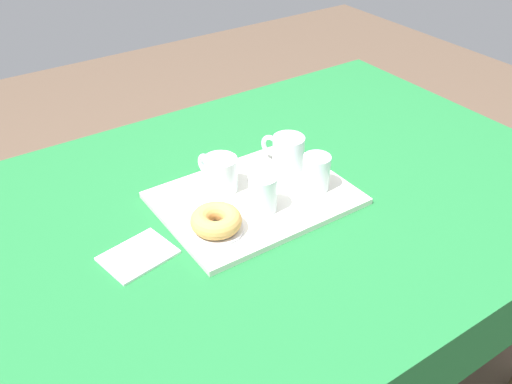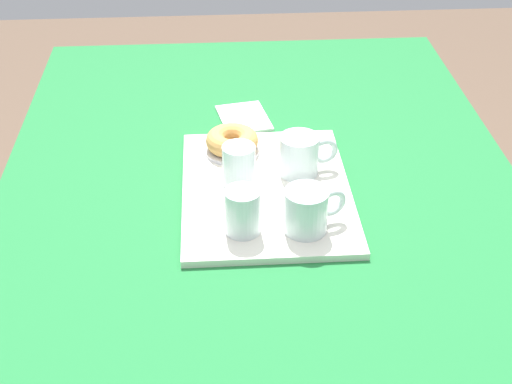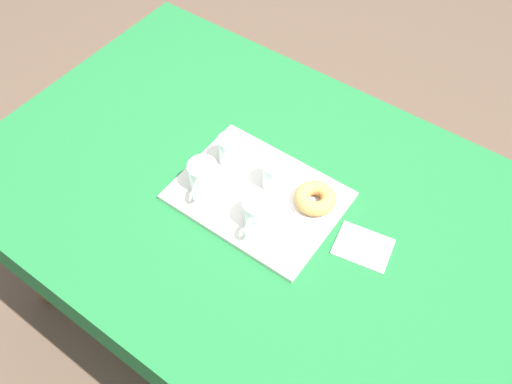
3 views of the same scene
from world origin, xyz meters
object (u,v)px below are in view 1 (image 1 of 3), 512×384
(dining_table, at_px, (265,228))
(water_glass_near, at_px, (263,195))
(donut_plate_left, at_px, (217,229))
(water_glass_far, at_px, (316,174))
(tea_mug_right, at_px, (287,153))
(paper_napkin, at_px, (138,255))
(serving_tray, at_px, (255,198))
(tea_mug_left, at_px, (220,174))
(sugar_donut_left, at_px, (216,220))

(dining_table, height_order, water_glass_near, water_glass_near)
(water_glass_near, height_order, donut_plate_left, water_glass_near)
(water_glass_far, bearing_deg, tea_mug_right, -91.19)
(water_glass_near, height_order, paper_napkin, water_glass_near)
(water_glass_near, relative_size, water_glass_far, 1.00)
(water_glass_far, distance_m, paper_napkin, 0.44)
(water_glass_near, distance_m, paper_napkin, 0.30)
(serving_tray, bearing_deg, tea_mug_left, -54.84)
(serving_tray, relative_size, sugar_donut_left, 3.96)
(sugar_donut_left, bearing_deg, paper_napkin, -11.09)
(water_glass_far, relative_size, sugar_donut_left, 0.78)
(tea_mug_left, xyz_separation_m, water_glass_far, (-0.19, 0.12, -0.00))
(paper_napkin, bearing_deg, water_glass_near, 175.28)
(dining_table, relative_size, sugar_donut_left, 14.26)
(dining_table, xyz_separation_m, sugar_donut_left, (0.16, 0.05, 0.13))
(donut_plate_left, bearing_deg, dining_table, -161.85)
(dining_table, relative_size, tea_mug_left, 13.05)
(dining_table, xyz_separation_m, tea_mug_right, (-0.11, -0.07, 0.14))
(dining_table, xyz_separation_m, donut_plate_left, (0.16, 0.05, 0.10))
(serving_tray, bearing_deg, tea_mug_right, -156.04)
(tea_mug_left, distance_m, tea_mug_right, 0.19)
(dining_table, height_order, donut_plate_left, donut_plate_left)
(tea_mug_right, bearing_deg, serving_tray, 23.96)
(serving_tray, relative_size, paper_napkin, 3.12)
(water_glass_near, height_order, sugar_donut_left, water_glass_near)
(serving_tray, xyz_separation_m, water_glass_far, (-0.14, 0.05, 0.05))
(donut_plate_left, distance_m, paper_napkin, 0.17)
(dining_table, xyz_separation_m, paper_napkin, (0.33, 0.02, 0.09))
(water_glass_near, relative_size, sugar_donut_left, 0.78)
(water_glass_near, xyz_separation_m, water_glass_far, (-0.15, 0.00, 0.00))
(sugar_donut_left, height_order, paper_napkin, sugar_donut_left)
(paper_napkin, bearing_deg, sugar_donut_left, 168.91)
(water_glass_far, height_order, donut_plate_left, water_glass_far)
(water_glass_near, bearing_deg, donut_plate_left, 3.96)
(dining_table, height_order, paper_napkin, paper_napkin)
(water_glass_far, bearing_deg, sugar_donut_left, 1.66)
(serving_tray, distance_m, tea_mug_left, 0.10)
(water_glass_near, xyz_separation_m, donut_plate_left, (0.12, 0.01, -0.03))
(water_glass_far, relative_size, paper_napkin, 0.62)
(donut_plate_left, height_order, sugar_donut_left, sugar_donut_left)
(serving_tray, height_order, water_glass_far, water_glass_far)
(water_glass_near, height_order, water_glass_far, same)
(donut_plate_left, height_order, paper_napkin, donut_plate_left)
(tea_mug_right, xyz_separation_m, water_glass_near, (0.15, 0.11, -0.00))
(dining_table, distance_m, tea_mug_left, 0.17)
(dining_table, bearing_deg, water_glass_near, 49.73)
(tea_mug_right, distance_m, paper_napkin, 0.46)
(dining_table, distance_m, serving_tray, 0.10)
(tea_mug_right, height_order, water_glass_near, water_glass_near)
(dining_table, bearing_deg, tea_mug_left, -47.03)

